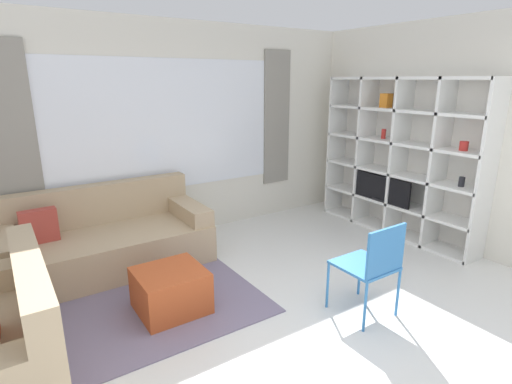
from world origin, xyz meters
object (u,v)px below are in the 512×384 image
(ottoman, at_px, (171,291))
(folding_chair, at_px, (373,262))
(couch_main, at_px, (106,242))
(shelving_unit, at_px, (400,158))

(ottoman, height_order, folding_chair, folding_chair)
(couch_main, xyz_separation_m, ottoman, (0.25, -1.21, -0.11))
(shelving_unit, distance_m, couch_main, 3.76)
(ottoman, bearing_deg, folding_chair, -36.55)
(folding_chair, bearing_deg, shelving_unit, -147.27)
(couch_main, relative_size, folding_chair, 2.46)
(shelving_unit, bearing_deg, couch_main, 163.62)
(couch_main, bearing_deg, shelving_unit, -16.38)
(shelving_unit, height_order, ottoman, shelving_unit)
(shelving_unit, xyz_separation_m, ottoman, (-3.28, -0.17, -0.82))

